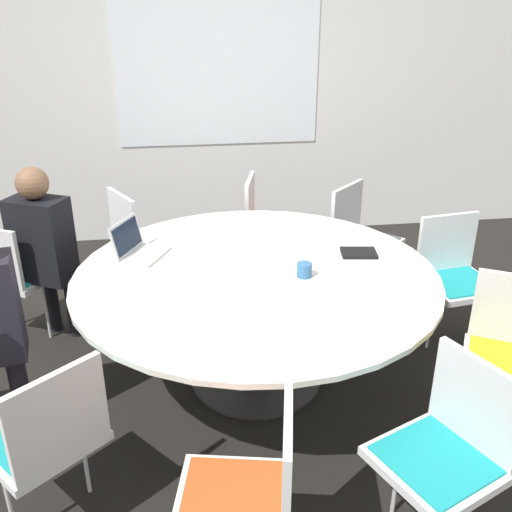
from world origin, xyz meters
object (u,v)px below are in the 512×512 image
chair_4 (449,444)px  chair_6 (455,271)px  laptop (136,247)px  chair_5 (511,346)px  chair_7 (360,232)px  chair_0 (9,271)px  chair_8 (266,220)px  spiral_notebook (359,253)px  chair_9 (141,235)px  coffee_cup (304,270)px  chair_3 (251,490)px  chair_2 (46,432)px  person_0 (44,243)px

chair_4 → chair_6: bearing=-49.7°
laptop → chair_5: bearing=-90.5°
chair_5 → chair_7: same height
chair_4 → chair_0: bearing=25.1°
chair_7 → laptop: 1.77m
chair_8 → spiral_notebook: (0.38, -1.19, 0.22)m
chair_9 → coffee_cup: 1.61m
chair_3 → chair_5: bearing=-51.1°
chair_2 → chair_8: bearing=20.5°
chair_9 → chair_6: bearing=37.7°
chair_2 → chair_8: size_ratio=1.00×
chair_0 → person_0: (0.25, -0.03, 0.19)m
chair_7 → coffee_cup: chair_7 is taller
laptop → spiral_notebook: laptop is taller
person_0 → spiral_notebook: 1.99m
chair_2 → chair_9: 2.14m
chair_8 → coffee_cup: 1.46m
chair_0 → chair_9: bearing=57.5°
chair_6 → chair_0: bearing=-16.2°
chair_3 → person_0: 2.28m
laptop → chair_0: bearing=94.2°
chair_6 → chair_7: (-0.41, 0.74, 0.00)m
chair_5 → person_0: 2.81m
chair_9 → laptop: bearing=-26.1°
chair_2 → laptop: 1.34m
chair_5 → chair_9: (-1.94, 1.79, 0.00)m
chair_6 → chair_9: bearing=-32.1°
chair_6 → chair_8: same height
coffee_cup → laptop: bearing=155.9°
chair_9 → person_0: person_0 is taller
chair_6 → spiral_notebook: size_ratio=3.76×
chair_3 → chair_6: 2.25m
chair_6 → person_0: 2.67m
chair_6 → coffee_cup: (-1.09, -0.35, 0.25)m
chair_3 → chair_9: same height
chair_0 → chair_8: 1.93m
chair_6 → coffee_cup: chair_6 is taller
chair_4 → chair_6: same height
chair_9 → person_0: 0.81m
person_0 → laptop: 0.68m
chair_7 → laptop: bearing=-21.4°
chair_8 → spiral_notebook: size_ratio=3.76×
chair_2 → chair_9: (0.29, 2.12, 0.00)m
chair_5 → chair_7: bearing=-50.4°
chair_0 → chair_4: same height
chair_7 → laptop: size_ratio=2.28×
chair_6 → coffee_cup: size_ratio=10.06×
chair_2 → chair_7: same height
chair_7 → person_0: person_0 is taller
chair_2 → chair_9: bearing=41.8°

